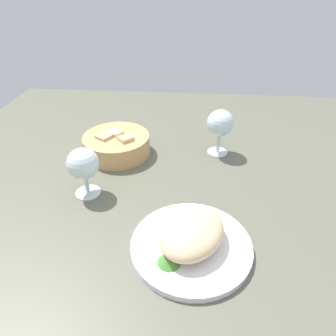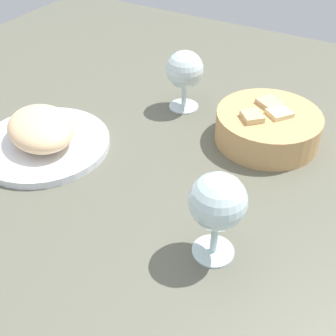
# 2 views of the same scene
# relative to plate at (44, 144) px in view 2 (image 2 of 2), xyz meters

# --- Properties ---
(ground_plane) EXTENTS (1.40, 1.40, 0.02)m
(ground_plane) POSITION_rel_plate_xyz_m (0.16, 0.05, -0.02)
(ground_plane) COLOR #5E5E4E
(plate) EXTENTS (0.24, 0.24, 0.01)m
(plate) POSITION_rel_plate_xyz_m (0.00, 0.00, 0.00)
(plate) COLOR white
(plate) RESTS_ON ground_plane
(omelette) EXTENTS (0.18, 0.17, 0.06)m
(omelette) POSITION_rel_plate_xyz_m (0.00, -0.00, 0.03)
(omelette) COLOR beige
(omelette) RESTS_ON plate
(lettuce_garnish) EXTENTS (0.04, 0.04, 0.02)m
(lettuce_garnish) POSITION_rel_plate_xyz_m (-0.05, 0.04, 0.02)
(lettuce_garnish) COLOR #468734
(lettuce_garnish) RESTS_ON plate
(bread_basket) EXTENTS (0.19, 0.19, 0.07)m
(bread_basket) POSITION_rel_plate_xyz_m (0.34, 0.22, 0.02)
(bread_basket) COLOR tan
(bread_basket) RESTS_ON ground_plane
(wine_glass_near) EXTENTS (0.08, 0.08, 0.13)m
(wine_glass_near) POSITION_rel_plate_xyz_m (0.37, -0.07, 0.08)
(wine_glass_near) COLOR silver
(wine_glass_near) RESTS_ON ground_plane
(wine_glass_far) EXTENTS (0.07, 0.07, 0.12)m
(wine_glass_far) POSITION_rel_plate_xyz_m (0.15, 0.25, 0.07)
(wine_glass_far) COLOR silver
(wine_glass_far) RESTS_ON ground_plane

